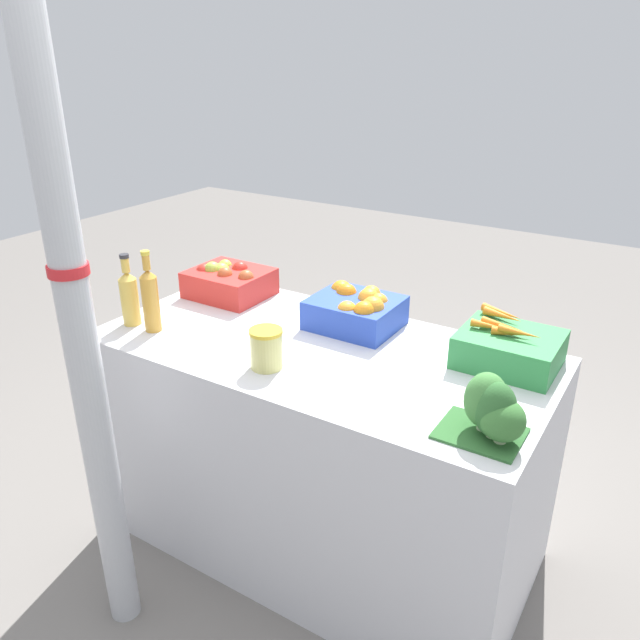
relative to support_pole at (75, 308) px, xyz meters
name	(u,v)px	position (x,y,z in m)	size (l,w,h in m)	color
ground_plane	(320,538)	(0.38, 0.66, -1.14)	(10.00, 10.00, 0.00)	slate
market_table	(320,449)	(0.38, 0.66, -0.72)	(1.57, 0.78, 0.85)	silver
support_pole	(75,308)	(0.00, 0.00, 0.00)	(0.11, 0.11, 2.28)	#B7BABF
apple_crate	(229,281)	(-0.20, 0.87, -0.23)	(0.31, 0.27, 0.14)	red
orange_crate	(357,309)	(0.41, 0.87, -0.22)	(0.31, 0.27, 0.15)	#2847B7
carrot_crate	(509,347)	(0.97, 0.87, -0.23)	(0.31, 0.27, 0.15)	#2D8442
broccoli_pile	(493,411)	(1.06, 0.43, -0.21)	(0.23, 0.18, 0.18)	#2D602D
juice_bottle_golden	(129,296)	(-0.31, 0.45, -0.18)	(0.07, 0.07, 0.27)	gold
juice_bottle_amber	(150,298)	(-0.20, 0.45, -0.16)	(0.06, 0.06, 0.30)	gold
pickle_jar	(266,349)	(0.32, 0.44, -0.22)	(0.11, 0.11, 0.13)	#D1CC75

